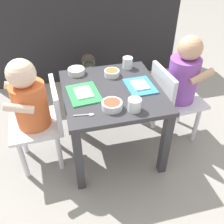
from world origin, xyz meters
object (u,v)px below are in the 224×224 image
dining_table (112,101)px  food_tray_right (140,86)px  cereal_bowl_left_side (112,73)px  food_tray_left (84,93)px  water_cup_left (128,63)px  cereal_bowl_right_side (76,71)px  veggie_bowl_near (112,105)px  spoon_by_left_tray (86,115)px  water_cup_right (134,105)px  dog (90,76)px  seated_child_right (181,79)px  seated_child_left (32,103)px

dining_table → food_tray_right: bearing=-3.5°
cereal_bowl_left_side → food_tray_left: bearing=-141.1°
food_tray_right → water_cup_left: size_ratio=2.80×
cereal_bowl_left_side → cereal_bowl_right_side: cereal_bowl_left_side is taller
cereal_bowl_right_side → veggie_bowl_near: (0.12, -0.39, 0.00)m
dining_table → spoon_by_left_tray: 0.27m
dining_table → spoon_by_left_tray: size_ratio=5.66×
water_cup_right → cereal_bowl_right_side: (-0.23, 0.43, -0.01)m
dining_table → food_tray_left: 0.18m
food_tray_right → spoon_by_left_tray: bearing=-151.6°
dog → water_cup_right: water_cup_right is taller
seated_child_right → water_cup_right: seated_child_right is taller
seated_child_right → food_tray_right: size_ratio=3.66×
seated_child_right → spoon_by_left_tray: 0.64m
seated_child_right → veggie_bowl_near: (-0.47, -0.19, 0.03)m
spoon_by_left_tray → seated_child_left: bearing=143.3°
seated_child_left → water_cup_right: seated_child_left is taller
dog → cereal_bowl_left_side: 0.51m
seated_child_left → spoon_by_left_tray: 0.32m
water_cup_left → water_cup_right: size_ratio=1.02×
water_cup_right → water_cup_left: bearing=77.7°
cereal_bowl_right_side → dining_table: bearing=-53.2°
food_tray_left → cereal_bowl_left_side: cereal_bowl_left_side is taller
dog → food_tray_right: food_tray_right is taller
water_cup_right → spoon_by_left_tray: 0.24m
water_cup_left → spoon_by_left_tray: 0.53m
food_tray_right → cereal_bowl_right_side: (-0.32, 0.23, 0.01)m
water_cup_left → cereal_bowl_left_side: bearing=-148.3°
food_tray_right → cereal_bowl_right_side: 0.40m
water_cup_right → cereal_bowl_right_side: size_ratio=0.67×
food_tray_left → veggie_bowl_near: 0.20m
food_tray_right → water_cup_right: 0.22m
water_cup_left → seated_child_left: bearing=-159.3°
dining_table → veggie_bowl_near: (-0.04, -0.17, 0.10)m
seated_child_left → cereal_bowl_left_side: (0.47, 0.15, 0.04)m
water_cup_right → cereal_bowl_left_side: 0.35m
dining_table → water_cup_left: (0.15, 0.22, 0.11)m
dog → cereal_bowl_right_side: size_ratio=4.37×
food_tray_left → water_cup_right: 0.29m
dog → water_cup_right: bearing=-83.2°
seated_child_right → cereal_bowl_left_side: size_ratio=7.84×
water_cup_right → food_tray_right: bearing=63.6°
seated_child_right → cereal_bowl_right_side: size_ratio=6.99×
dining_table → water_cup_left: bearing=55.0°
dining_table → food_tray_right: (0.16, -0.01, 0.09)m
seated_child_right → veggie_bowl_near: seated_child_right is taller
food_tray_left → spoon_by_left_tray: size_ratio=2.19×
water_cup_right → spoon_by_left_tray: size_ratio=0.67×
seated_child_right → water_cup_right: (-0.37, -0.23, 0.04)m
seated_child_right → cereal_bowl_left_side: 0.41m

